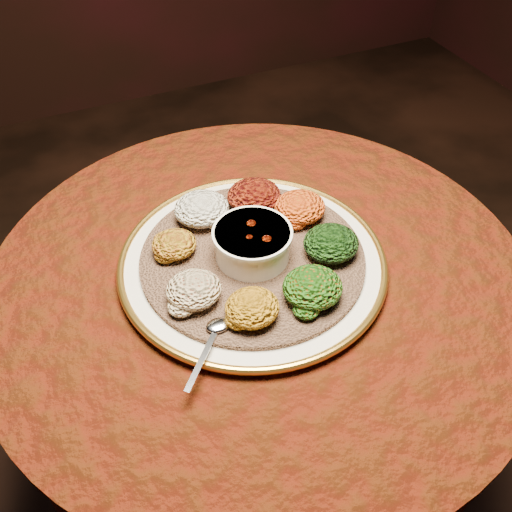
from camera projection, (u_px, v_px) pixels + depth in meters
name	position (u px, v px, depth m)	size (l,w,h in m)	color
table	(259.00, 333.00, 1.13)	(0.96, 0.96, 0.73)	black
platter	(252.00, 262.00, 1.00)	(0.59, 0.59, 0.02)	beige
injera	(252.00, 258.00, 0.99)	(0.39, 0.39, 0.01)	brown
stew_bowl	(252.00, 242.00, 0.96)	(0.14, 0.14, 0.06)	white
spoon	(216.00, 331.00, 0.86)	(0.11, 0.11, 0.01)	silver
portion_ayib	(202.00, 209.00, 1.04)	(0.10, 0.10, 0.05)	silver
portion_kitfo	(254.00, 196.00, 1.07)	(0.10, 0.10, 0.05)	black
portion_tikil	(300.00, 207.00, 1.04)	(0.09, 0.09, 0.05)	#BC700F
portion_gomen	(331.00, 243.00, 0.98)	(0.10, 0.09, 0.05)	black
portion_mixveg	(312.00, 287.00, 0.90)	(0.10, 0.09, 0.05)	#B0370B
portion_kik	(252.00, 308.00, 0.88)	(0.09, 0.08, 0.04)	#B77410
portion_timatim	(194.00, 290.00, 0.90)	(0.09, 0.09, 0.04)	maroon
portion_shiro	(174.00, 244.00, 0.98)	(0.08, 0.07, 0.04)	#9F7313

